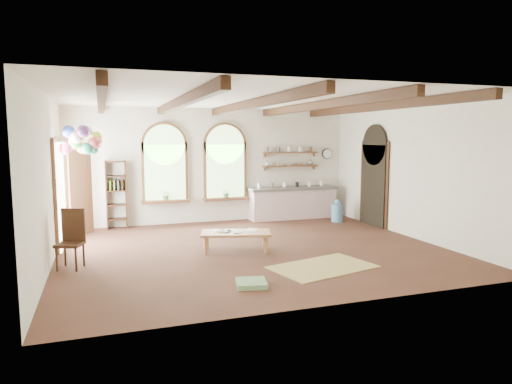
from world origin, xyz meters
name	(u,v)px	position (x,y,z in m)	size (l,w,h in m)	color
floor	(253,249)	(0.00, 0.00, 0.00)	(8.00, 8.00, 0.00)	#502D21
ceiling_beams	(253,104)	(0.00, 0.00, 3.10)	(6.20, 6.80, 0.18)	#3B2412
window_left	(165,166)	(-1.40, 3.43, 1.63)	(1.30, 0.28, 2.20)	brown
window_right	(225,165)	(0.30, 3.43, 1.63)	(1.30, 0.28, 2.20)	brown
left_doorway	(60,194)	(-3.95, 1.80, 1.15)	(0.10, 1.90, 2.50)	brown
right_doorway	(373,185)	(3.95, 1.50, 1.10)	(0.10, 1.30, 2.40)	black
kitchen_counter	(293,202)	(2.30, 3.20, 0.48)	(2.68, 0.62, 0.94)	beige
wall_shelf_lower	(291,166)	(2.30, 3.38, 1.55)	(1.70, 0.24, 0.04)	brown
wall_shelf_upper	(291,153)	(2.30, 3.38, 1.95)	(1.70, 0.24, 0.04)	brown
wall_clock	(327,154)	(3.55, 3.45, 1.90)	(0.32, 0.32, 0.04)	black
bookshelf	(116,195)	(-2.70, 3.32, 0.90)	(0.53, 0.32, 1.80)	#3B2412
coffee_table	(236,234)	(-0.40, -0.03, 0.37)	(1.58, 1.04, 0.42)	tan
side_chair	(71,251)	(-3.64, -0.27, 0.32)	(0.56, 0.56, 1.10)	#3B2412
floor_mat	(323,267)	(0.79, -1.72, 0.01)	(1.88, 1.16, 0.02)	tan
floor_cushion	(251,283)	(-0.80, -2.30, 0.04)	(0.48, 0.48, 0.08)	#709567
water_jug_a	(317,208)	(3.10, 3.20, 0.27)	(0.32, 0.32, 0.63)	#5B93C3
water_jug_b	(337,212)	(3.30, 2.30, 0.28)	(0.33, 0.33, 0.64)	#5B93C3
balloon_cluster	(83,141)	(-3.41, 1.41, 2.33)	(0.88, 0.94, 1.16)	white
table_book	(221,232)	(-0.72, -0.02, 0.43)	(0.17, 0.25, 0.02)	olive
tablet	(237,232)	(-0.39, -0.07, 0.42)	(0.17, 0.24, 0.01)	black
potted_plant_left	(166,195)	(-1.40, 3.32, 0.85)	(0.27, 0.23, 0.30)	#598C4C
potted_plant_right	(226,192)	(0.30, 3.32, 0.85)	(0.27, 0.23, 0.30)	#598C4C
shelf_cup_a	(267,164)	(1.55, 3.38, 1.62)	(0.12, 0.10, 0.10)	white
shelf_cup_b	(278,164)	(1.90, 3.38, 1.62)	(0.10, 0.10, 0.09)	beige
shelf_bowl_a	(289,165)	(2.25, 3.38, 1.60)	(0.22, 0.22, 0.05)	beige
shelf_bowl_b	(300,164)	(2.60, 3.38, 1.60)	(0.20, 0.20, 0.06)	#8C664C
shelf_vase	(310,162)	(2.95, 3.38, 1.67)	(0.18, 0.18, 0.19)	slate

